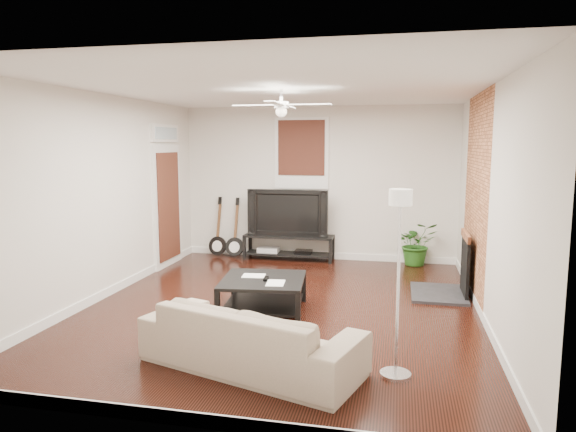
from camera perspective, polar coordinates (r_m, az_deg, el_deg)
name	(u,v)px	position (r m, az deg, el deg)	size (l,w,h in m)	color
room	(281,201)	(6.63, -0.72, 1.68)	(5.01, 6.01, 2.81)	black
brick_accent	(476,197)	(7.53, 19.87, 1.95)	(0.02, 2.20, 2.80)	brown
fireplace	(451,264)	(7.65, 17.39, -5.00)	(0.80, 1.10, 0.92)	black
window_back	(301,153)	(9.56, 1.48, 6.88)	(1.00, 0.06, 1.30)	black
door_left	(167,195)	(9.25, -13.08, 2.30)	(0.08, 1.00, 2.50)	white
tv_stand	(289,247)	(9.60, 0.09, -3.45)	(1.65, 0.44, 0.46)	black
tv	(289,212)	(9.51, 0.12, 0.44)	(1.48, 0.19, 0.85)	black
coffee_table	(263,295)	(6.69, -2.73, -8.65)	(1.02, 1.02, 0.43)	black
sofa	(251,336)	(5.07, -4.07, -13.01)	(2.13, 0.83, 0.62)	tan
floor_lamp	(398,284)	(4.81, 11.97, -7.33)	(0.29, 0.29, 1.74)	white
potted_plant	(416,243)	(9.41, 13.90, -2.94)	(0.70, 0.60, 0.77)	#245B1A
guitar_left	(217,227)	(9.89, -7.77, -1.19)	(0.35, 0.25, 1.14)	black
guitar_right	(234,228)	(9.75, -5.89, -1.29)	(0.35, 0.25, 1.14)	black
ceiling_fan	(281,105)	(6.61, -0.74, 12.07)	(1.24, 1.24, 0.32)	white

